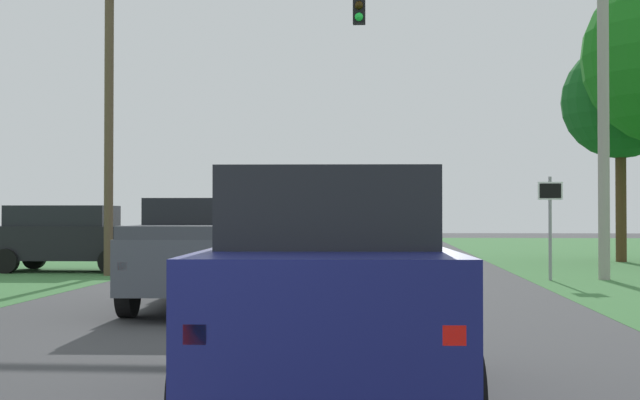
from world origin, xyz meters
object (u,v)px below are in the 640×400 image
(traffic_light, at_px, (178,72))
(keep_moving_sign, at_px, (550,214))
(extra_tree_1, at_px, (620,101))
(utility_pole_right, at_px, (603,75))
(crossing_suv_far, at_px, (69,237))
(pickup_truck_lead, at_px, (206,252))
(red_suv_near, at_px, (329,283))

(traffic_light, height_order, keep_moving_sign, traffic_light)
(extra_tree_1, bearing_deg, utility_pole_right, -107.90)
(crossing_suv_far, bearing_deg, extra_tree_1, 19.76)
(keep_moving_sign, bearing_deg, traffic_light, 175.30)
(pickup_truck_lead, distance_m, extra_tree_1, 19.23)
(pickup_truck_lead, height_order, extra_tree_1, extra_tree_1)
(traffic_light, bearing_deg, crossing_suv_far, 155.89)
(traffic_light, xyz_separation_m, utility_pole_right, (10.82, -0.48, -0.28))
(keep_moving_sign, xyz_separation_m, extra_tree_1, (4.00, 8.46, 3.85))
(utility_pole_right, bearing_deg, traffic_light, 177.48)
(red_suv_near, distance_m, traffic_light, 16.08)
(utility_pole_right, relative_size, extra_tree_1, 1.36)
(pickup_truck_lead, relative_size, traffic_light, 0.66)
(traffic_light, relative_size, extra_tree_1, 1.09)
(pickup_truck_lead, bearing_deg, crossing_suv_far, 123.21)
(pickup_truck_lead, height_order, utility_pole_right, utility_pole_right)
(red_suv_near, bearing_deg, pickup_truck_lead, 109.59)
(keep_moving_sign, bearing_deg, utility_pole_right, 12.43)
(traffic_light, height_order, crossing_suv_far, traffic_light)
(utility_pole_right, height_order, extra_tree_1, utility_pole_right)
(traffic_light, bearing_deg, extra_tree_1, 29.70)
(traffic_light, xyz_separation_m, keep_moving_sign, (9.46, -0.78, -3.73))
(red_suv_near, relative_size, utility_pole_right, 0.44)
(pickup_truck_lead, bearing_deg, utility_pole_right, 38.69)
(extra_tree_1, bearing_deg, traffic_light, -150.30)
(utility_pole_right, distance_m, extra_tree_1, 8.58)
(keep_moving_sign, height_order, extra_tree_1, extra_tree_1)
(keep_moving_sign, relative_size, utility_pole_right, 0.25)
(traffic_light, bearing_deg, utility_pole_right, -2.52)
(red_suv_near, height_order, pickup_truck_lead, red_suv_near)
(crossing_suv_far, bearing_deg, red_suv_near, -62.56)
(red_suv_near, xyz_separation_m, crossing_suv_far, (-8.44, 16.26, -0.06))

